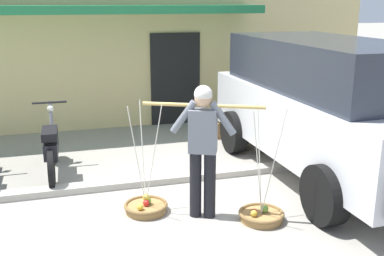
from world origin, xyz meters
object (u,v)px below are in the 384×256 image
fruit_basket_right_side (146,206)px  motorcycle_second_in_row (52,147)px  fruit_basket_left_side (261,215)px  parked_truck (328,104)px  wooden_crate (223,129)px  fruit_vendor (203,143)px

fruit_basket_right_side → motorcycle_second_in_row: size_ratio=0.80×
fruit_basket_left_side → parked_truck: size_ratio=0.30×
wooden_crate → fruit_vendor: bearing=-113.9°
motorcycle_second_in_row → wooden_crate: (3.30, 1.27, -0.29)m
fruit_vendor → parked_truck: size_ratio=0.35×
fruit_basket_left_side → wooden_crate: size_ratio=3.30×
fruit_basket_left_side → motorcycle_second_in_row: 3.46m
fruit_basket_right_side → parked_truck: 3.20m
motorcycle_second_in_row → wooden_crate: motorcycle_second_in_row is taller
fruit_vendor → fruit_basket_left_side: (0.67, -0.32, -0.90)m
fruit_vendor → parked_truck: parked_truck is taller
parked_truck → fruit_basket_right_side: bearing=-168.9°
fruit_basket_left_side → fruit_basket_right_side: same height
fruit_vendor → parked_truck: 2.47m
fruit_basket_right_side → motorcycle_second_in_row: 2.11m
fruit_basket_left_side → parked_truck: bearing=37.1°
parked_truck → fruit_vendor: bearing=-158.5°
parked_truck → wooden_crate: size_ratio=10.99×
fruit_basket_left_side → wooden_crate: (0.80, 3.64, 0.08)m
fruit_basket_right_side → motorcycle_second_in_row: (-1.15, 1.72, 0.37)m
fruit_basket_right_side → wooden_crate: fruit_basket_right_side is taller
wooden_crate → parked_truck: bearing=-71.1°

